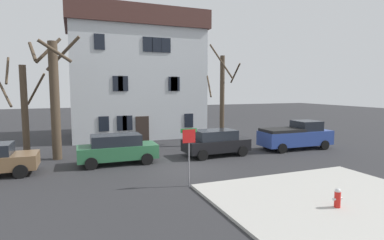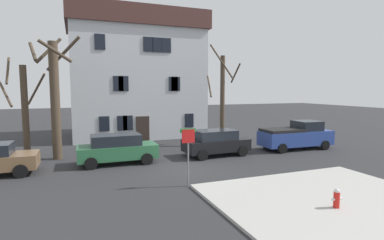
{
  "view_description": "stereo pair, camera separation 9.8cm",
  "coord_description": "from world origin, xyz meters",
  "px_view_note": "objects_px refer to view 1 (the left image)",
  "views": [
    {
      "loc": [
        -5.65,
        -15.43,
        4.4
      ],
      "look_at": [
        1.51,
        2.8,
        2.37
      ],
      "focal_mm": 28.54,
      "sensor_mm": 36.0,
      "label": 1
    },
    {
      "loc": [
        -5.55,
        -15.47,
        4.4
      ],
      "look_at": [
        1.51,
        2.8,
        2.37
      ],
      "focal_mm": 28.54,
      "sensor_mm": 36.0,
      "label": 2
    }
  ],
  "objects_px": {
    "car_green_wagon": "(117,149)",
    "car_black_wagon": "(216,142)",
    "tree_bare_far": "(222,98)",
    "fire_hydrant": "(338,197)",
    "building_main": "(136,75)",
    "bicycle_leaning": "(101,153)",
    "street_sign_pole": "(189,146)",
    "tree_bare_near": "(24,109)",
    "tree_bare_mid": "(54,94)",
    "pickup_truck_blue": "(296,136)"
  },
  "relations": [
    {
      "from": "car_green_wagon",
      "to": "car_black_wagon",
      "type": "xyz_separation_m",
      "value": [
        6.34,
        -0.09,
        -0.02
      ]
    },
    {
      "from": "tree_bare_far",
      "to": "fire_hydrant",
      "type": "xyz_separation_m",
      "value": [
        -1.91,
        -12.94,
        -3.22
      ]
    },
    {
      "from": "building_main",
      "to": "bicycle_leaning",
      "type": "bearing_deg",
      "value": -114.12
    },
    {
      "from": "car_green_wagon",
      "to": "street_sign_pole",
      "type": "distance_m",
      "value": 6.0
    },
    {
      "from": "fire_hydrant",
      "to": "street_sign_pole",
      "type": "distance_m",
      "value": 6.21
    },
    {
      "from": "car_green_wagon",
      "to": "fire_hydrant",
      "type": "xyz_separation_m",
      "value": [
        6.44,
        -9.95,
        -0.42
      ]
    },
    {
      "from": "car_green_wagon",
      "to": "bicycle_leaning",
      "type": "height_order",
      "value": "car_green_wagon"
    },
    {
      "from": "tree_bare_near",
      "to": "car_black_wagon",
      "type": "relative_size",
      "value": 1.45
    },
    {
      "from": "tree_bare_near",
      "to": "fire_hydrant",
      "type": "xyz_separation_m",
      "value": [
        11.57,
        -13.11,
        -2.65
      ]
    },
    {
      "from": "tree_bare_near",
      "to": "tree_bare_mid",
      "type": "xyz_separation_m",
      "value": [
        1.77,
        -0.58,
        0.91
      ]
    },
    {
      "from": "building_main",
      "to": "tree_bare_mid",
      "type": "height_order",
      "value": "building_main"
    },
    {
      "from": "car_black_wagon",
      "to": "fire_hydrant",
      "type": "relative_size",
      "value": 6.16
    },
    {
      "from": "car_green_wagon",
      "to": "bicycle_leaning",
      "type": "distance_m",
      "value": 1.9
    },
    {
      "from": "pickup_truck_blue",
      "to": "car_green_wagon",
      "type": "bearing_deg",
      "value": 178.95
    },
    {
      "from": "tree_bare_mid",
      "to": "fire_hydrant",
      "type": "relative_size",
      "value": 10.94
    },
    {
      "from": "fire_hydrant",
      "to": "building_main",
      "type": "bearing_deg",
      "value": 98.84
    },
    {
      "from": "tree_bare_near",
      "to": "pickup_truck_blue",
      "type": "xyz_separation_m",
      "value": [
        17.89,
        -3.4,
        -2.15
      ]
    },
    {
      "from": "building_main",
      "to": "car_green_wagon",
      "type": "bearing_deg",
      "value": -106.96
    },
    {
      "from": "car_green_wagon",
      "to": "fire_hydrant",
      "type": "height_order",
      "value": "car_green_wagon"
    },
    {
      "from": "tree_bare_far",
      "to": "car_black_wagon",
      "type": "distance_m",
      "value": 4.63
    },
    {
      "from": "building_main",
      "to": "tree_bare_mid",
      "type": "bearing_deg",
      "value": -129.39
    },
    {
      "from": "tree_bare_near",
      "to": "tree_bare_mid",
      "type": "distance_m",
      "value": 2.08
    },
    {
      "from": "tree_bare_far",
      "to": "bicycle_leaning",
      "type": "relative_size",
      "value": 4.45
    },
    {
      "from": "car_black_wagon",
      "to": "fire_hydrant",
      "type": "distance_m",
      "value": 9.87
    },
    {
      "from": "tree_bare_near",
      "to": "tree_bare_far",
      "type": "xyz_separation_m",
      "value": [
        13.48,
        -0.17,
        0.57
      ]
    },
    {
      "from": "tree_bare_far",
      "to": "bicycle_leaning",
      "type": "distance_m",
      "value": 9.8
    },
    {
      "from": "tree_bare_mid",
      "to": "fire_hydrant",
      "type": "xyz_separation_m",
      "value": [
        9.8,
        -12.53,
        -3.56
      ]
    },
    {
      "from": "building_main",
      "to": "pickup_truck_blue",
      "type": "bearing_deg",
      "value": -48.75
    },
    {
      "from": "tree_bare_near",
      "to": "fire_hydrant",
      "type": "bearing_deg",
      "value": -48.57
    },
    {
      "from": "car_green_wagon",
      "to": "tree_bare_far",
      "type": "bearing_deg",
      "value": 19.73
    },
    {
      "from": "tree_bare_mid",
      "to": "car_black_wagon",
      "type": "xyz_separation_m",
      "value": [
        9.7,
        -2.67,
        -3.16
      ]
    },
    {
      "from": "bicycle_leaning",
      "to": "pickup_truck_blue",
      "type": "bearing_deg",
      "value": -7.93
    },
    {
      "from": "tree_bare_mid",
      "to": "bicycle_leaning",
      "type": "bearing_deg",
      "value": -19.85
    },
    {
      "from": "tree_bare_near",
      "to": "car_black_wagon",
      "type": "distance_m",
      "value": 12.14
    },
    {
      "from": "tree_bare_mid",
      "to": "tree_bare_near",
      "type": "bearing_deg",
      "value": 161.87
    },
    {
      "from": "building_main",
      "to": "tree_bare_near",
      "type": "relative_size",
      "value": 1.89
    },
    {
      "from": "tree_bare_near",
      "to": "pickup_truck_blue",
      "type": "height_order",
      "value": "tree_bare_near"
    },
    {
      "from": "tree_bare_near",
      "to": "tree_bare_mid",
      "type": "bearing_deg",
      "value": -18.13
    },
    {
      "from": "car_green_wagon",
      "to": "pickup_truck_blue",
      "type": "height_order",
      "value": "pickup_truck_blue"
    },
    {
      "from": "car_green_wagon",
      "to": "pickup_truck_blue",
      "type": "xyz_separation_m",
      "value": [
        12.76,
        -0.23,
        0.08
      ]
    },
    {
      "from": "car_green_wagon",
      "to": "car_black_wagon",
      "type": "bearing_deg",
      "value": -0.8
    },
    {
      "from": "pickup_truck_blue",
      "to": "car_black_wagon",
      "type": "bearing_deg",
      "value": 178.69
    },
    {
      "from": "tree_bare_near",
      "to": "tree_bare_mid",
      "type": "height_order",
      "value": "tree_bare_mid"
    },
    {
      "from": "building_main",
      "to": "pickup_truck_blue",
      "type": "relative_size",
      "value": 2.21
    },
    {
      "from": "tree_bare_far",
      "to": "car_green_wagon",
      "type": "bearing_deg",
      "value": -160.27
    },
    {
      "from": "tree_bare_far",
      "to": "car_green_wagon",
      "type": "height_order",
      "value": "tree_bare_far"
    },
    {
      "from": "pickup_truck_blue",
      "to": "street_sign_pole",
      "type": "relative_size",
      "value": 2.05
    },
    {
      "from": "fire_hydrant",
      "to": "bicycle_leaning",
      "type": "relative_size",
      "value": 0.41
    },
    {
      "from": "car_black_wagon",
      "to": "bicycle_leaning",
      "type": "xyz_separation_m",
      "value": [
        -7.12,
        1.74,
        -0.52
      ]
    },
    {
      "from": "tree_bare_near",
      "to": "bicycle_leaning",
      "type": "bearing_deg",
      "value": -19.16
    }
  ]
}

